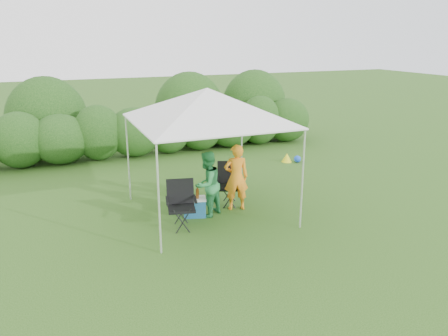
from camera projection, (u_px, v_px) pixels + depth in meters
name	position (u px, v px, depth m)	size (l,w,h in m)	color
ground	(217.00, 220.00, 9.56)	(70.00, 70.00, 0.00)	#345D1D
hedge	(156.00, 130.00, 14.69)	(12.03, 1.53, 1.80)	#265019
canopy	(208.00, 105.00, 9.29)	(3.10, 3.10, 2.83)	silver
chair_right	(229.00, 181.00, 10.39)	(0.76, 0.74, 1.01)	black
chair_left	(181.00, 201.00, 9.11)	(0.71, 0.67, 1.01)	black
man	(236.00, 177.00, 9.98)	(0.57, 0.37, 1.55)	orange
woman	(207.00, 184.00, 9.63)	(0.72, 0.56, 1.48)	#2D8A48
cooler	(195.00, 207.00, 9.75)	(0.59, 0.49, 0.42)	#1E5889
bottle	(197.00, 192.00, 9.63)	(0.07, 0.07, 0.27)	#592D0C
lawn_toy	(290.00, 158.00, 13.96)	(0.56, 0.47, 0.28)	yellow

